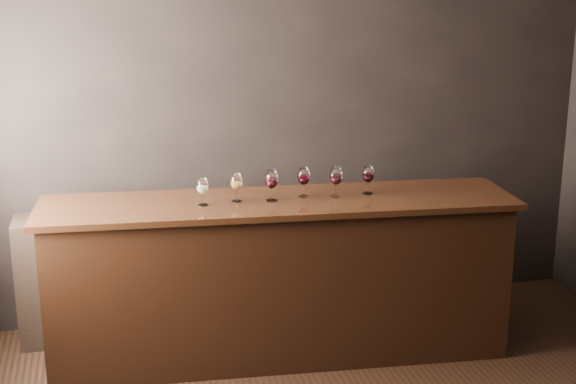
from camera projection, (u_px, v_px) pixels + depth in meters
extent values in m
cube|color=black|center=(279.00, 138.00, 6.22)|extent=(5.00, 0.02, 2.80)
cube|color=black|center=(279.00, 281.00, 5.63)|extent=(3.19, 0.93, 1.10)
cube|color=black|center=(279.00, 203.00, 5.47)|extent=(3.30, 1.01, 0.04)
cube|color=black|center=(197.00, 267.00, 6.11)|extent=(2.61, 0.40, 0.94)
cylinder|color=white|center=(203.00, 205.00, 5.34)|extent=(0.07, 0.07, 0.00)
cylinder|color=white|center=(203.00, 199.00, 5.33)|extent=(0.01, 0.01, 0.07)
ellipsoid|color=white|center=(203.00, 186.00, 5.31)|extent=(0.08, 0.08, 0.11)
cylinder|color=white|center=(202.00, 179.00, 5.29)|extent=(0.06, 0.06, 0.01)
ellipsoid|color=#BDBD69|center=(203.00, 189.00, 5.31)|extent=(0.06, 0.06, 0.05)
cylinder|color=white|center=(237.00, 201.00, 5.43)|extent=(0.07, 0.07, 0.00)
cylinder|color=white|center=(237.00, 196.00, 5.42)|extent=(0.01, 0.01, 0.07)
ellipsoid|color=white|center=(236.00, 182.00, 5.39)|extent=(0.08, 0.08, 0.12)
cylinder|color=white|center=(236.00, 175.00, 5.38)|extent=(0.06, 0.06, 0.01)
ellipsoid|color=#B77123|center=(237.00, 185.00, 5.40)|extent=(0.06, 0.06, 0.05)
cylinder|color=white|center=(272.00, 200.00, 5.45)|extent=(0.08, 0.08, 0.00)
cylinder|color=white|center=(272.00, 194.00, 5.43)|extent=(0.01, 0.01, 0.08)
ellipsoid|color=white|center=(271.00, 179.00, 5.41)|extent=(0.09, 0.09, 0.13)
cylinder|color=white|center=(271.00, 171.00, 5.39)|extent=(0.07, 0.07, 0.01)
ellipsoid|color=black|center=(272.00, 182.00, 5.41)|extent=(0.07, 0.07, 0.06)
cylinder|color=white|center=(304.00, 196.00, 5.55)|extent=(0.07, 0.07, 0.00)
cylinder|color=white|center=(304.00, 190.00, 5.54)|extent=(0.01, 0.01, 0.08)
ellipsoid|color=white|center=(304.00, 176.00, 5.51)|extent=(0.09, 0.09, 0.12)
cylinder|color=white|center=(304.00, 169.00, 5.50)|extent=(0.06, 0.06, 0.01)
ellipsoid|color=black|center=(304.00, 179.00, 5.52)|extent=(0.07, 0.07, 0.06)
cylinder|color=white|center=(336.00, 196.00, 5.54)|extent=(0.08, 0.08, 0.00)
cylinder|color=white|center=(336.00, 190.00, 5.53)|extent=(0.01, 0.01, 0.08)
ellipsoid|color=white|center=(336.00, 176.00, 5.50)|extent=(0.09, 0.09, 0.13)
cylinder|color=white|center=(336.00, 168.00, 5.49)|extent=(0.07, 0.07, 0.01)
ellipsoid|color=black|center=(336.00, 179.00, 5.51)|extent=(0.07, 0.07, 0.06)
cylinder|color=white|center=(368.00, 193.00, 5.62)|extent=(0.07, 0.07, 0.00)
cylinder|color=white|center=(368.00, 188.00, 5.61)|extent=(0.01, 0.01, 0.07)
ellipsoid|color=white|center=(368.00, 174.00, 5.59)|extent=(0.08, 0.08, 0.12)
cylinder|color=white|center=(368.00, 167.00, 5.57)|extent=(0.06, 0.06, 0.01)
ellipsoid|color=black|center=(368.00, 177.00, 5.59)|extent=(0.07, 0.07, 0.05)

